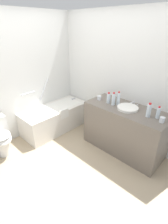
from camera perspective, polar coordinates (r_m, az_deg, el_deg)
ground_plane at (r=3.11m, az=-6.18°, el=-17.26°), size 3.78×3.78×0.00m
wall_back_tiled at (r=3.61m, az=-22.44°, el=9.95°), size 3.18×0.10×2.45m
wall_right_mirror at (r=3.44m, az=11.61°, el=10.69°), size 0.10×3.18×2.45m
bathtub at (r=3.93m, az=-9.69°, el=-1.79°), size 1.49×0.65×1.12m
toilet at (r=3.46m, az=-26.39°, el=-7.28°), size 0.40×0.56×0.70m
vanity_counter at (r=3.26m, az=13.27°, el=-5.69°), size 0.64×1.46×0.87m
sink_basin at (r=3.02m, az=14.41°, el=1.33°), size 0.36×0.36×0.04m
sink_faucet at (r=3.19m, az=16.39°, el=2.73°), size 0.10×0.15×0.08m
water_bottle_0 at (r=3.11m, az=11.44°, el=4.41°), size 0.06×0.06×0.25m
water_bottle_1 at (r=2.84m, az=23.58°, el=-0.22°), size 0.06×0.06×0.20m
water_bottle_2 at (r=2.83m, az=20.89°, el=0.51°), size 0.07×0.07×0.23m
water_bottle_3 at (r=3.16m, az=8.20°, el=4.62°), size 0.07×0.07×0.21m
water_bottle_4 at (r=3.09m, az=9.84°, el=4.26°), size 0.06×0.06×0.24m
drinking_glass_0 at (r=3.30m, az=5.14°, el=4.73°), size 0.08×0.08×0.08m
drinking_glass_1 at (r=2.77m, az=24.68°, el=-2.37°), size 0.08×0.08×0.08m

